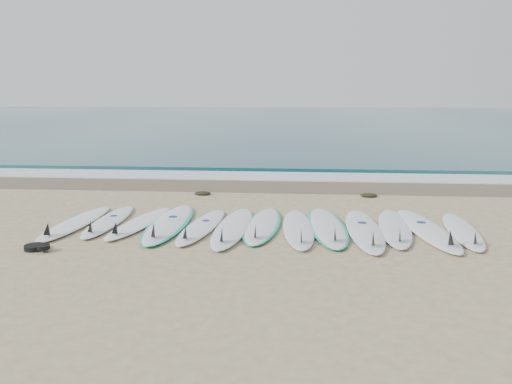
# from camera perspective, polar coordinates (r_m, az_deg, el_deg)

# --- Properties ---
(ground) EXTENTS (120.00, 120.00, 0.00)m
(ground) POSITION_cam_1_polar(r_m,az_deg,el_deg) (9.15, 0.93, -4.28)
(ground) COLOR tan
(ocean) EXTENTS (120.00, 55.00, 0.03)m
(ocean) POSITION_cam_1_polar(r_m,az_deg,el_deg) (41.35, 3.90, 8.24)
(ocean) COLOR #1F565F
(ocean) RESTS_ON ground
(wet_sand_band) EXTENTS (120.00, 1.80, 0.01)m
(wet_sand_band) POSITION_cam_1_polar(r_m,az_deg,el_deg) (13.13, 2.10, 0.67)
(wet_sand_band) COLOR brown
(wet_sand_band) RESTS_ON ground
(foam_band) EXTENTS (120.00, 1.40, 0.04)m
(foam_band) POSITION_cam_1_polar(r_m,az_deg,el_deg) (14.50, 2.35, 1.79)
(foam_band) COLOR silver
(foam_band) RESTS_ON ground
(wave_crest) EXTENTS (120.00, 1.00, 0.10)m
(wave_crest) POSITION_cam_1_polar(r_m,az_deg,el_deg) (15.98, 2.57, 2.82)
(wave_crest) COLOR #1F565F
(wave_crest) RESTS_ON ground
(surfboard_0) EXTENTS (0.73, 2.65, 0.33)m
(surfboard_0) POSITION_cam_1_polar(r_m,az_deg,el_deg) (9.93, -20.06, -3.37)
(surfboard_0) COLOR white
(surfboard_0) RESTS_ON ground
(surfboard_1) EXTENTS (0.53, 2.44, 0.31)m
(surfboard_1) POSITION_cam_1_polar(r_m,az_deg,el_deg) (9.89, -16.57, -3.22)
(surfboard_1) COLOR white
(surfboard_1) RESTS_ON ground
(surfboard_2) EXTENTS (0.93, 2.52, 0.32)m
(surfboard_2) POSITION_cam_1_polar(r_m,az_deg,el_deg) (9.62, -13.25, -3.46)
(surfboard_2) COLOR white
(surfboard_2) RESTS_ON ground
(surfboard_3) EXTENTS (0.71, 2.91, 0.37)m
(surfboard_3) POSITION_cam_1_polar(r_m,az_deg,el_deg) (9.48, -9.94, -3.54)
(surfboard_3) COLOR white
(surfboard_3) RESTS_ON ground
(surfboard_4) EXTENTS (0.81, 2.56, 0.32)m
(surfboard_4) POSITION_cam_1_polar(r_m,az_deg,el_deg) (9.17, -6.32, -3.95)
(surfboard_4) COLOR white
(surfboard_4) RESTS_ON ground
(surfboard_5) EXTENTS (0.73, 2.86, 0.36)m
(surfboard_5) POSITION_cam_1_polar(r_m,az_deg,el_deg) (9.04, -2.73, -4.07)
(surfboard_5) COLOR white
(surfboard_5) RESTS_ON ground
(surfboard_6) EXTENTS (0.79, 2.66, 0.33)m
(surfboard_6) POSITION_cam_1_polar(r_m,az_deg,el_deg) (9.24, 0.75, -3.80)
(surfboard_6) COLOR white
(surfboard_6) RESTS_ON ground
(surfboard_7) EXTENTS (0.68, 2.68, 0.34)m
(surfboard_7) POSITION_cam_1_polar(r_m,az_deg,el_deg) (9.02, 4.87, -4.17)
(surfboard_7) COLOR silver
(surfboard_7) RESTS_ON ground
(surfboard_8) EXTENTS (0.85, 2.83, 0.35)m
(surfboard_8) POSITION_cam_1_polar(r_m,az_deg,el_deg) (9.22, 8.16, -3.93)
(surfboard_8) COLOR silver
(surfboard_8) RESTS_ON ground
(surfboard_9) EXTENTS (0.61, 2.89, 0.37)m
(surfboard_9) POSITION_cam_1_polar(r_m,az_deg,el_deg) (9.08, 12.32, -4.26)
(surfboard_9) COLOR silver
(surfboard_9) RESTS_ON ground
(surfboard_10) EXTENTS (0.85, 2.75, 0.35)m
(surfboard_10) POSITION_cam_1_polar(r_m,az_deg,el_deg) (9.38, 15.59, -3.94)
(surfboard_10) COLOR silver
(surfboard_10) RESTS_ON ground
(surfboard_11) EXTENTS (0.88, 2.95, 0.37)m
(surfboard_11) POSITION_cam_1_polar(r_m,az_deg,el_deg) (9.41, 19.07, -4.08)
(surfboard_11) COLOR white
(surfboard_11) RESTS_ON ground
(surfboard_12) EXTENTS (0.76, 2.53, 0.32)m
(surfboard_12) POSITION_cam_1_polar(r_m,az_deg,el_deg) (9.57, 22.59, -4.13)
(surfboard_12) COLOR white
(surfboard_12) RESTS_ON ground
(seaweed_near) EXTENTS (0.40, 0.31, 0.08)m
(seaweed_near) POSITION_cam_1_polar(r_m,az_deg,el_deg) (12.16, -6.14, -0.13)
(seaweed_near) COLOR black
(seaweed_near) RESTS_ON ground
(seaweed_far) EXTENTS (0.41, 0.32, 0.08)m
(seaweed_far) POSITION_cam_1_polar(r_m,az_deg,el_deg) (12.16, 12.76, -0.35)
(seaweed_far) COLOR black
(seaweed_far) RESTS_ON ground
(leash_coil) EXTENTS (0.46, 0.36, 0.11)m
(leash_coil) POSITION_cam_1_polar(r_m,az_deg,el_deg) (8.71, -23.79, -5.80)
(leash_coil) COLOR black
(leash_coil) RESTS_ON ground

